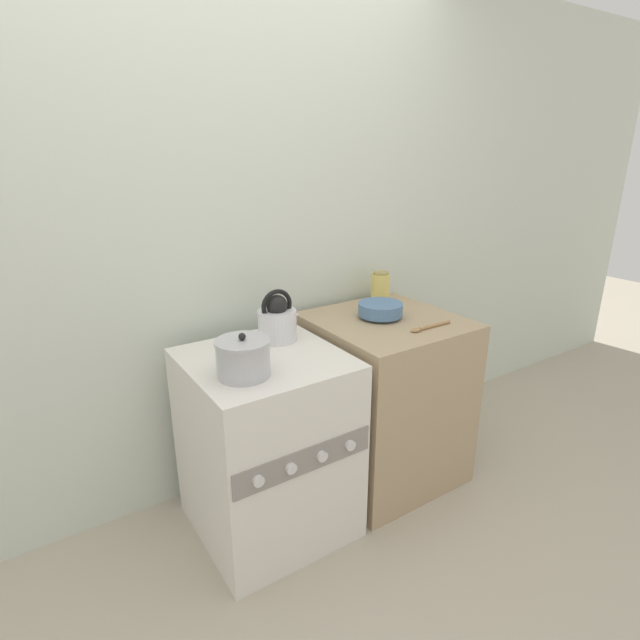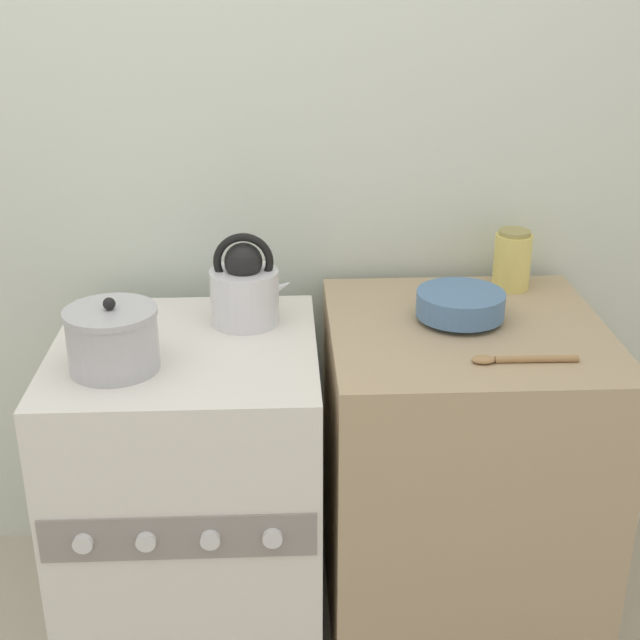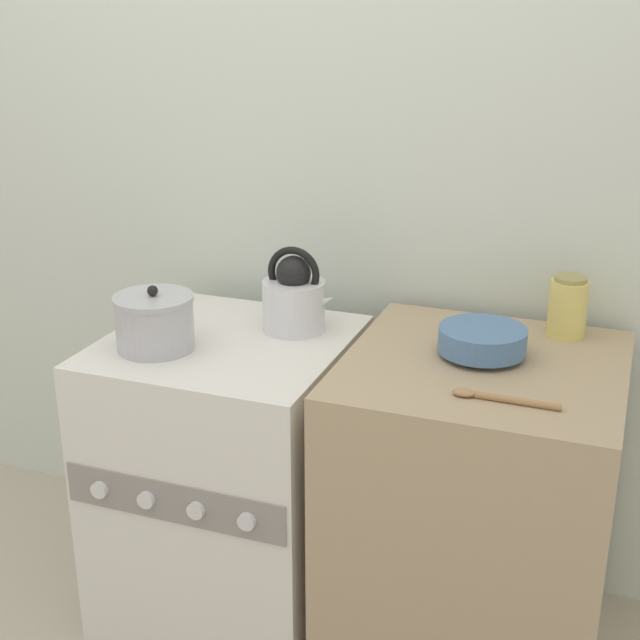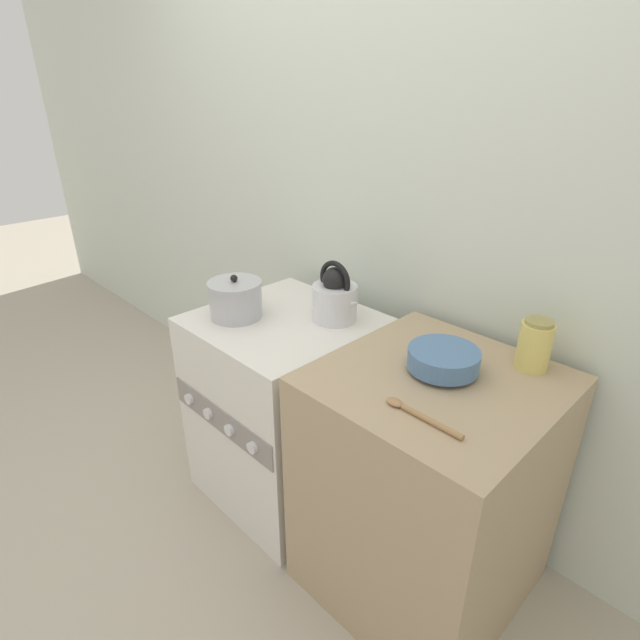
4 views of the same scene
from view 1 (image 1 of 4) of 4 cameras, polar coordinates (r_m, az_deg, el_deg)
The scene contains 9 objects.
ground_plane at distance 2.32m, azimuth -1.57°, elevation -26.25°, with size 12.00×12.00×0.00m, color #B2A893.
wall_back at distance 2.35m, azimuth -11.83°, elevation 8.85°, with size 7.00×0.06×2.50m.
stove at distance 2.28m, azimuth -6.03°, elevation -13.91°, with size 0.64×0.66×0.83m.
counter at distance 2.62m, azimuth 7.29°, elevation -8.81°, with size 0.68×0.69×0.86m.
kettle at distance 2.22m, azimuth -4.87°, elevation -0.06°, with size 0.21×0.17×0.24m.
cooking_pot at distance 1.90m, azimuth -8.77°, elevation -4.30°, with size 0.21×0.21×0.17m.
enamel_bowl at distance 2.46m, azimuth 6.91°, elevation 1.22°, with size 0.22×0.22×0.07m.
storage_jar at distance 2.72m, azimuth 6.90°, elevation 3.79°, with size 0.10×0.10×0.16m.
wooden_spoon at distance 2.35m, azimuth 12.22°, elevation -0.79°, with size 0.24×0.03×0.02m.
Camera 1 is at (-0.85, -1.39, 1.66)m, focal length 28.00 mm.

